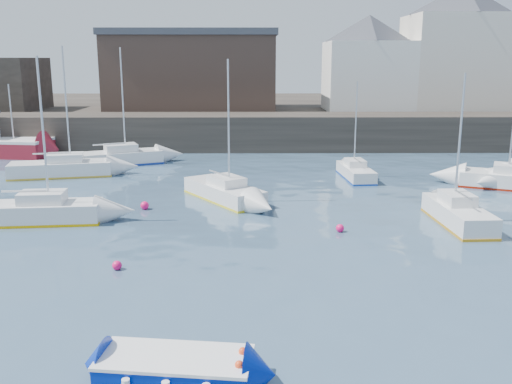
{
  "coord_description": "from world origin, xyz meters",
  "views": [
    {
      "loc": [
        -0.21,
        -14.55,
        7.74
      ],
      "look_at": [
        0.0,
        12.0,
        1.5
      ],
      "focal_mm": 40.0,
      "sensor_mm": 36.0,
      "label": 1
    }
  ],
  "objects_px": {
    "sailboat_b": "(224,191)",
    "sailboat_f": "(356,172)",
    "sailboat_c": "(458,213)",
    "buoy_mid": "(340,232)",
    "sailboat_h": "(117,157)",
    "sailboat_a": "(38,211)",
    "blue_dinghy": "(175,367)",
    "buoy_near": "(117,270)",
    "sailboat_e": "(61,168)",
    "buoy_far": "(145,209)"
  },
  "relations": [
    {
      "from": "sailboat_b",
      "to": "sailboat_f",
      "type": "height_order",
      "value": "sailboat_b"
    },
    {
      "from": "sailboat_c",
      "to": "buoy_mid",
      "type": "height_order",
      "value": "sailboat_c"
    },
    {
      "from": "sailboat_h",
      "to": "sailboat_a",
      "type": "bearing_deg",
      "value": -91.14
    },
    {
      "from": "blue_dinghy",
      "to": "sailboat_f",
      "type": "height_order",
      "value": "sailboat_f"
    },
    {
      "from": "sailboat_c",
      "to": "buoy_mid",
      "type": "relative_size",
      "value": 18.79
    },
    {
      "from": "blue_dinghy",
      "to": "sailboat_a",
      "type": "bearing_deg",
      "value": 121.03
    },
    {
      "from": "sailboat_c",
      "to": "sailboat_h",
      "type": "height_order",
      "value": "sailboat_h"
    },
    {
      "from": "sailboat_c",
      "to": "buoy_mid",
      "type": "bearing_deg",
      "value": -168.6
    },
    {
      "from": "sailboat_c",
      "to": "buoy_near",
      "type": "bearing_deg",
      "value": -158.44
    },
    {
      "from": "sailboat_c",
      "to": "sailboat_b",
      "type": "bearing_deg",
      "value": 156.55
    },
    {
      "from": "sailboat_c",
      "to": "buoy_mid",
      "type": "xyz_separation_m",
      "value": [
        -5.8,
        -1.17,
        -0.54
      ]
    },
    {
      "from": "buoy_mid",
      "to": "buoy_near",
      "type": "bearing_deg",
      "value": -152.6
    },
    {
      "from": "sailboat_h",
      "to": "sailboat_e",
      "type": "bearing_deg",
      "value": -123.01
    },
    {
      "from": "sailboat_a",
      "to": "buoy_far",
      "type": "bearing_deg",
      "value": 27.46
    },
    {
      "from": "buoy_near",
      "to": "sailboat_f",
      "type": "bearing_deg",
      "value": 54.42
    },
    {
      "from": "sailboat_a",
      "to": "sailboat_h",
      "type": "distance_m",
      "value": 15.42
    },
    {
      "from": "buoy_near",
      "to": "buoy_far",
      "type": "height_order",
      "value": "buoy_far"
    },
    {
      "from": "sailboat_e",
      "to": "buoy_near",
      "type": "height_order",
      "value": "sailboat_e"
    },
    {
      "from": "sailboat_f",
      "to": "buoy_mid",
      "type": "distance_m",
      "value": 12.32
    },
    {
      "from": "buoy_mid",
      "to": "blue_dinghy",
      "type": "bearing_deg",
      "value": -115.51
    },
    {
      "from": "sailboat_f",
      "to": "buoy_near",
      "type": "bearing_deg",
      "value": -125.58
    },
    {
      "from": "sailboat_f",
      "to": "sailboat_h",
      "type": "bearing_deg",
      "value": 163.29
    },
    {
      "from": "blue_dinghy",
      "to": "sailboat_c",
      "type": "distance_m",
      "value": 17.91
    },
    {
      "from": "sailboat_c",
      "to": "sailboat_e",
      "type": "distance_m",
      "value": 25.42
    },
    {
      "from": "buoy_mid",
      "to": "sailboat_a",
      "type": "bearing_deg",
      "value": 173.51
    },
    {
      "from": "sailboat_b",
      "to": "buoy_near",
      "type": "relative_size",
      "value": 21.3
    },
    {
      "from": "sailboat_e",
      "to": "buoy_mid",
      "type": "xyz_separation_m",
      "value": [
        16.82,
        -12.77,
        -0.56
      ]
    },
    {
      "from": "sailboat_a",
      "to": "sailboat_h",
      "type": "bearing_deg",
      "value": 88.86
    },
    {
      "from": "buoy_near",
      "to": "buoy_far",
      "type": "xyz_separation_m",
      "value": [
        -0.56,
        8.78,
        0.0
      ]
    },
    {
      "from": "blue_dinghy",
      "to": "buoy_mid",
      "type": "relative_size",
      "value": 10.33
    },
    {
      "from": "sailboat_h",
      "to": "buoy_far",
      "type": "distance_m",
      "value": 13.71
    },
    {
      "from": "blue_dinghy",
      "to": "sailboat_a",
      "type": "relative_size",
      "value": 0.5
    },
    {
      "from": "sailboat_b",
      "to": "sailboat_h",
      "type": "relative_size",
      "value": 0.91
    },
    {
      "from": "sailboat_b",
      "to": "buoy_far",
      "type": "relative_size",
      "value": 17.27
    },
    {
      "from": "sailboat_b",
      "to": "buoy_mid",
      "type": "relative_size",
      "value": 20.44
    },
    {
      "from": "sailboat_e",
      "to": "sailboat_f",
      "type": "relative_size",
      "value": 1.35
    },
    {
      "from": "sailboat_b",
      "to": "buoy_mid",
      "type": "xyz_separation_m",
      "value": [
        5.58,
        -6.11,
        -0.5
      ]
    },
    {
      "from": "sailboat_h",
      "to": "buoy_near",
      "type": "xyz_separation_m",
      "value": [
        4.93,
        -21.77,
        -0.55
      ]
    },
    {
      "from": "sailboat_b",
      "to": "sailboat_f",
      "type": "bearing_deg",
      "value": 34.88
    },
    {
      "from": "blue_dinghy",
      "to": "sailboat_c",
      "type": "height_order",
      "value": "sailboat_c"
    },
    {
      "from": "blue_dinghy",
      "to": "buoy_far",
      "type": "height_order",
      "value": "blue_dinghy"
    },
    {
      "from": "sailboat_c",
      "to": "sailboat_e",
      "type": "relative_size",
      "value": 0.83
    },
    {
      "from": "sailboat_c",
      "to": "blue_dinghy",
      "type": "bearing_deg",
      "value": -130.82
    },
    {
      "from": "sailboat_a",
      "to": "buoy_near",
      "type": "relative_size",
      "value": 21.7
    },
    {
      "from": "sailboat_a",
      "to": "sailboat_c",
      "type": "bearing_deg",
      "value": -1.32
    },
    {
      "from": "sailboat_a",
      "to": "buoy_near",
      "type": "xyz_separation_m",
      "value": [
        5.24,
        -6.35,
        -0.55
      ]
    },
    {
      "from": "sailboat_b",
      "to": "blue_dinghy",
      "type": "bearing_deg",
      "value": -91.02
    },
    {
      "from": "sailboat_a",
      "to": "sailboat_h",
      "type": "height_order",
      "value": "sailboat_h"
    },
    {
      "from": "sailboat_a",
      "to": "sailboat_f",
      "type": "relative_size",
      "value": 1.25
    },
    {
      "from": "sailboat_e",
      "to": "buoy_far",
      "type": "bearing_deg",
      "value": -50.57
    }
  ]
}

